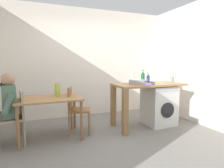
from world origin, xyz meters
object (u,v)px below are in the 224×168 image
(mixing_bowl, at_px, (150,83))
(utensil_crock, at_px, (172,79))
(dining_table, at_px, (50,103))
(seated_person, at_px, (3,106))
(chair_person_seat, at_px, (15,115))
(vase, at_px, (57,90))
(chair_opposite, at_px, (76,107))
(bottle_squat_brown, at_px, (148,79))
(bottle_tall_green, at_px, (143,77))
(washing_machine, at_px, (159,105))

(mixing_bowl, height_order, utensil_crock, utensil_crock)
(dining_table, height_order, seated_person, seated_person)
(chair_person_seat, bearing_deg, seated_person, 90.00)
(vase, bearing_deg, chair_opposite, -5.07)
(bottle_squat_brown, bearing_deg, chair_opposite, 176.26)
(dining_table, bearing_deg, bottle_tall_green, 1.05)
(utensil_crock, height_order, vase, utensil_crock)
(vase, bearing_deg, dining_table, -146.31)
(seated_person, relative_size, mixing_bowl, 5.92)
(mixing_bowl, bearing_deg, utensil_crock, 18.52)
(bottle_squat_brown, bearing_deg, chair_person_seat, -178.67)
(seated_person, bearing_deg, chair_person_seat, -90.00)
(seated_person, relative_size, bottle_tall_green, 4.31)
(washing_machine, bearing_deg, dining_table, 177.35)
(dining_table, height_order, chair_person_seat, chair_person_seat)
(bottle_tall_green, distance_m, utensil_crock, 0.71)
(mixing_bowl, distance_m, utensil_crock, 0.79)
(mixing_bowl, bearing_deg, bottle_squat_brown, 63.41)
(bottle_squat_brown, xyz_separation_m, utensil_crock, (0.61, -0.02, -0.03))
(washing_machine, bearing_deg, utensil_crock, 8.10)
(seated_person, distance_m, bottle_squat_brown, 2.76)
(seated_person, xyz_separation_m, utensil_crock, (3.35, 0.06, 0.32))
(bottle_squat_brown, relative_size, mixing_bowl, 1.05)
(chair_opposite, distance_m, washing_machine, 1.81)
(bottle_tall_green, relative_size, mixing_bowl, 1.37)
(washing_machine, distance_m, bottle_squat_brown, 0.64)
(seated_person, bearing_deg, washing_machine, -97.10)
(bottle_tall_green, height_order, utensil_crock, utensil_crock)
(chair_opposite, bearing_deg, mixing_bowl, 91.51)
(chair_opposite, bearing_deg, utensil_crock, 103.01)
(dining_table, distance_m, bottle_tall_green, 1.98)
(bottle_squat_brown, relative_size, utensil_crock, 0.71)
(chair_opposite, distance_m, bottle_squat_brown, 1.64)
(chair_opposite, xyz_separation_m, utensil_crock, (2.16, -0.12, 0.48))
(dining_table, xyz_separation_m, utensil_crock, (2.64, -0.05, 0.35))
(chair_person_seat, relative_size, mixing_bowl, 4.44)
(utensil_crock, bearing_deg, mixing_bowl, -161.48)
(bottle_squat_brown, bearing_deg, dining_table, 179.13)
(dining_table, xyz_separation_m, seated_person, (-0.71, -0.11, 0.03))
(chair_person_seat, height_order, seated_person, seated_person)
(vase, bearing_deg, bottle_tall_green, -2.07)
(bottle_tall_green, xyz_separation_m, vase, (-1.79, 0.06, -0.18))
(bottle_squat_brown, bearing_deg, utensil_crock, -2.09)
(chair_opposite, bearing_deg, washing_machine, 100.69)
(seated_person, relative_size, bottle_squat_brown, 5.62)
(chair_opposite, height_order, washing_machine, chair_opposite)
(dining_table, distance_m, washing_machine, 2.29)
(chair_person_seat, xyz_separation_m, seated_person, (-0.16, -0.02, 0.16))
(bottle_tall_green, bearing_deg, seated_person, -176.84)
(washing_machine, bearing_deg, vase, 174.48)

